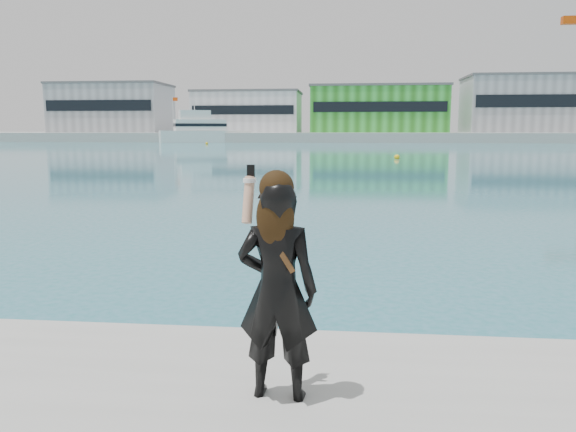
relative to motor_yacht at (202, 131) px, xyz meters
name	(u,v)px	position (x,y,z in m)	size (l,w,h in m)	color
far_quay	(342,137)	(28.64, 19.31, -1.41)	(320.00, 40.00, 2.00)	#9E9E99
warehouse_grey_left	(113,108)	(-26.36, 17.29, 5.35)	(26.52, 16.36, 11.50)	gray
warehouse_white	(248,112)	(6.64, 17.29, 4.35)	(24.48, 15.35, 9.50)	silver
warehouse_green	(378,109)	(36.64, 17.29, 4.85)	(30.60, 16.36, 10.50)	#298621
warehouse_grey_right	(523,104)	(68.64, 17.29, 5.85)	(25.50, 15.35, 12.50)	gray
flagpole_left	(173,112)	(-9.27, 10.31, 4.12)	(1.28, 0.16, 8.00)	silver
flagpole_right	(446,111)	(50.73, 10.31, 4.12)	(1.28, 0.16, 8.00)	silver
motor_yacht	(202,131)	(0.00, 0.00, 0.00)	(18.92, 11.99, 8.59)	white
buoy_far	(207,144)	(4.16, -13.14, -2.41)	(0.50, 0.50, 0.50)	yellow
buoy_extra	(397,159)	(34.26, -62.60, -2.41)	(0.50, 0.50, 0.50)	yellow
woman	(277,284)	(29.20, -111.01, -0.81)	(0.57, 0.40, 1.60)	black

